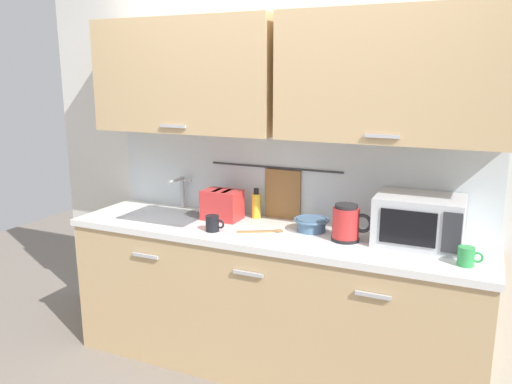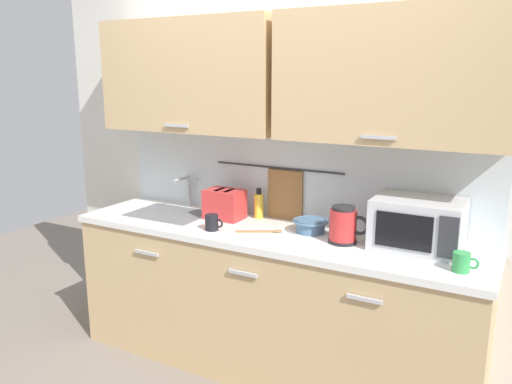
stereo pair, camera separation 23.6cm
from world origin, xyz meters
TOP-DOWN VIEW (x-y plane):
  - counter_unit at (-0.01, 0.30)m, footprint 2.53×0.64m
  - back_wall_assembly at (-0.00, 0.53)m, footprint 3.70×0.41m
  - sink_faucet at (-0.77, 0.53)m, footprint 0.09×0.17m
  - microwave at (0.83, 0.41)m, footprint 0.46×0.35m
  - electric_kettle at (0.46, 0.30)m, footprint 0.23×0.16m
  - dish_soap_bottle at (-0.19, 0.52)m, footprint 0.06×0.06m
  - mug_near_sink at (-0.31, 0.15)m, footprint 0.12×0.08m
  - mixing_bowl at (0.23, 0.39)m, footprint 0.21×0.21m
  - toaster at (-0.38, 0.40)m, footprint 0.26×0.17m
  - mug_by_kettle at (1.09, 0.16)m, footprint 0.12×0.08m
  - wooden_spoon at (-0.01, 0.26)m, footprint 0.25×0.16m

SIDE VIEW (x-z plane):
  - counter_unit at x=-0.01m, z-range 0.01..0.91m
  - wooden_spoon at x=-0.01m, z-range 0.90..0.91m
  - mixing_bowl at x=0.23m, z-range 0.91..0.98m
  - mug_near_sink at x=-0.31m, z-range 0.90..1.00m
  - mug_by_kettle at x=1.09m, z-range 0.90..1.00m
  - dish_soap_bottle at x=-0.19m, z-range 0.89..1.08m
  - toaster at x=-0.38m, z-range 0.90..1.09m
  - electric_kettle at x=0.46m, z-range 0.90..1.11m
  - microwave at x=0.83m, z-range 0.90..1.17m
  - sink_faucet at x=-0.77m, z-range 0.93..1.15m
  - back_wall_assembly at x=0.00m, z-range 0.27..2.77m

